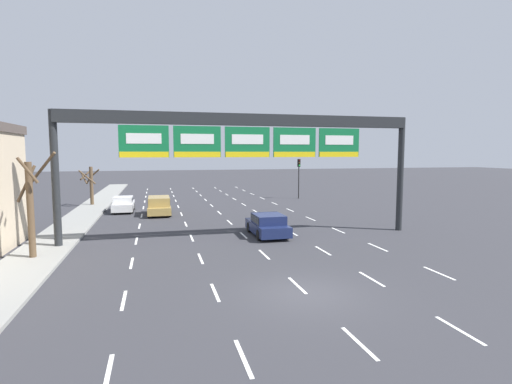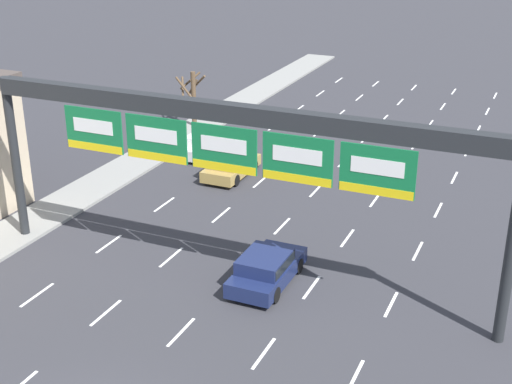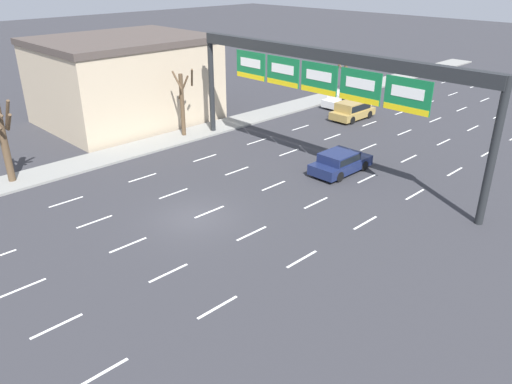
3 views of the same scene
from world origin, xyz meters
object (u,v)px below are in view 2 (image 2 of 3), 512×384
(sign_gantry, at_px, (227,135))
(tree_bare_third, at_px, (192,95))
(car_white, at_px, (204,144))
(suv_gold, at_px, (231,162))
(car_navy, at_px, (266,268))

(sign_gantry, xyz_separation_m, tree_bare_third, (-11.68, 18.50, -4.07))
(car_white, bearing_deg, suv_gold, -39.89)
(car_white, bearing_deg, tree_bare_third, 124.75)
(car_white, distance_m, suv_gold, 4.03)
(sign_gantry, relative_size, tree_bare_third, 5.80)
(car_navy, height_order, suv_gold, suv_gold)
(tree_bare_third, bearing_deg, sign_gantry, -57.74)
(suv_gold, height_order, tree_bare_third, tree_bare_third)
(sign_gantry, bearing_deg, tree_bare_third, 122.26)
(tree_bare_third, bearing_deg, car_white, -55.25)
(car_navy, distance_m, suv_gold, 12.47)
(car_navy, distance_m, tree_bare_third, 22.40)
(car_white, relative_size, tree_bare_third, 1.07)
(sign_gantry, relative_size, car_navy, 5.03)
(car_navy, height_order, car_white, car_navy)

